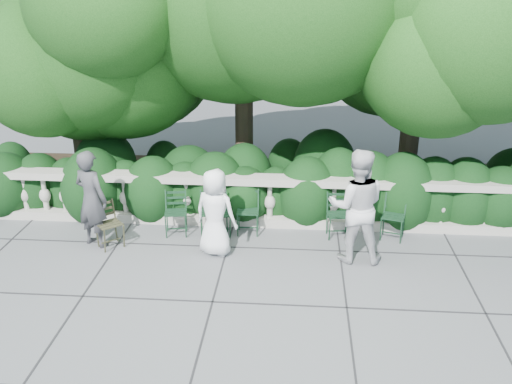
# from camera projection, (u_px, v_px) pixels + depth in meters

# --- Properties ---
(ground) EXTENTS (90.00, 90.00, 0.00)m
(ground) POSITION_uv_depth(u_px,v_px,m) (251.00, 270.00, 9.43)
(ground) COLOR #505258
(ground) RESTS_ON ground
(balustrade) EXTENTS (12.00, 0.44, 1.00)m
(balustrade) POSITION_uv_depth(u_px,v_px,m) (259.00, 202.00, 10.92)
(balustrade) COLOR #9E998E
(balustrade) RESTS_ON ground
(shrub_hedge) EXTENTS (15.00, 2.60, 1.70)m
(shrub_hedge) POSITION_uv_depth(u_px,v_px,m) (263.00, 201.00, 12.21)
(shrub_hedge) COLOR black
(shrub_hedge) RESTS_ON ground
(tree_canopy) EXTENTS (15.04, 6.52, 6.78)m
(tree_canopy) POSITION_uv_depth(u_px,v_px,m) (301.00, 7.00, 10.88)
(tree_canopy) COLOR #3F3023
(tree_canopy) RESTS_ON ground
(chair_a) EXTENTS (0.51, 0.54, 0.84)m
(chair_a) POSITION_uv_depth(u_px,v_px,m) (177.00, 238.00, 10.56)
(chair_a) COLOR black
(chair_a) RESTS_ON ground
(chair_b) EXTENTS (0.56, 0.59, 0.84)m
(chair_b) POSITION_uv_depth(u_px,v_px,m) (220.00, 239.00, 10.51)
(chair_b) COLOR black
(chair_b) RESTS_ON ground
(chair_c) EXTENTS (0.49, 0.53, 0.84)m
(chair_c) POSITION_uv_depth(u_px,v_px,m) (339.00, 240.00, 10.47)
(chair_c) COLOR black
(chair_c) RESTS_ON ground
(chair_d) EXTENTS (0.50, 0.54, 0.84)m
(chair_d) POSITION_uv_depth(u_px,v_px,m) (212.00, 238.00, 10.56)
(chair_d) COLOR black
(chair_d) RESTS_ON ground
(chair_e) EXTENTS (0.45, 0.49, 0.84)m
(chair_e) POSITION_uv_depth(u_px,v_px,m) (247.00, 237.00, 10.61)
(chair_e) COLOR black
(chair_e) RESTS_ON ground
(chair_f) EXTENTS (0.56, 0.58, 0.84)m
(chair_f) POSITION_uv_depth(u_px,v_px,m) (390.00, 242.00, 10.39)
(chair_f) COLOR black
(chair_f) RESTS_ON ground
(chair_weathered) EXTENTS (0.65, 0.65, 0.84)m
(chair_weathered) POSITION_uv_depth(u_px,v_px,m) (115.00, 250.00, 10.11)
(chair_weathered) COLOR black
(chair_weathered) RESTS_ON ground
(person_businessman) EXTENTS (0.87, 0.71, 1.54)m
(person_businessman) POSITION_uv_depth(u_px,v_px,m) (215.00, 213.00, 9.73)
(person_businessman) COLOR white
(person_businessman) RESTS_ON ground
(person_woman_grey) EXTENTS (0.76, 0.65, 1.77)m
(person_woman_grey) POSITION_uv_depth(u_px,v_px,m) (91.00, 199.00, 9.99)
(person_woman_grey) COLOR #3A3A3E
(person_woman_grey) RESTS_ON ground
(person_casual_man) EXTENTS (0.98, 0.77, 1.97)m
(person_casual_man) POSITION_uv_depth(u_px,v_px,m) (357.00, 206.00, 9.44)
(person_casual_man) COLOR silver
(person_casual_man) RESTS_ON ground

